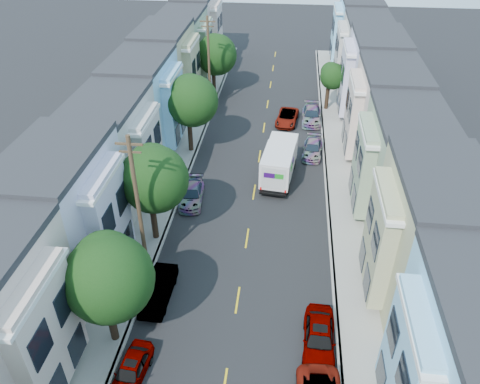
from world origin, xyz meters
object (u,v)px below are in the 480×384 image
(tree_e, at_px, (216,55))
(parked_right_c, at_px, (312,149))
(lead_sedan, at_px, (287,118))
(parked_right_b, at_px, (319,338))
(tree_d, at_px, (191,101))
(parked_left_c, at_px, (158,290))
(tree_far_r, at_px, (332,77))
(utility_pole_near, at_px, (139,208))
(tree_b, at_px, (107,279))
(parked_right_d, at_px, (311,115))
(parked_left_b, at_px, (131,371))
(utility_pole_far, at_px, (209,64))
(parked_left_d, at_px, (192,194))
(fedex_truck, at_px, (279,161))
(tree_c, at_px, (153,179))

(tree_e, distance_m, parked_right_c, 18.10)
(lead_sedan, bearing_deg, parked_right_b, -78.06)
(tree_d, distance_m, parked_left_c, 19.25)
(tree_e, distance_m, lead_sedan, 11.92)
(lead_sedan, bearing_deg, tree_far_r, 47.54)
(tree_far_r, relative_size, utility_pole_near, 0.53)
(tree_b, height_order, parked_right_d, tree_b)
(parked_left_b, height_order, parked_right_c, parked_left_b)
(tree_b, bearing_deg, tree_e, 90.00)
(tree_d, relative_size, utility_pole_far, 0.75)
(parked_left_b, bearing_deg, tree_d, 98.69)
(tree_e, height_order, parked_right_d, tree_e)
(tree_far_r, xyz_separation_m, parked_left_d, (-11.79, -19.10, -3.19))
(tree_d, relative_size, tree_far_r, 1.41)
(fedex_truck, relative_size, parked_left_b, 1.66)
(tree_d, xyz_separation_m, parked_right_b, (11.20, -21.24, -4.37))
(tree_b, height_order, parked_left_b, tree_b)
(tree_e, relative_size, fedex_truck, 1.11)
(tree_e, relative_size, tree_far_r, 1.33)
(lead_sedan, height_order, parked_left_c, parked_left_c)
(tree_c, xyz_separation_m, utility_pole_far, (0.00, 22.69, 0.02))
(tree_e, xyz_separation_m, lead_sedan, (8.64, -7.13, -4.08))
(parked_left_c, bearing_deg, fedex_truck, 66.44)
(tree_c, distance_m, tree_d, 13.02)
(parked_right_b, bearing_deg, fedex_truck, 101.92)
(tree_d, xyz_separation_m, parked_right_c, (11.20, 0.58, -4.51))
(tree_c, distance_m, tree_far_r, 27.43)
(tree_e, xyz_separation_m, parked_left_b, (1.40, -38.55, -4.08))
(utility_pole_near, bearing_deg, lead_sedan, 69.74)
(tree_b, bearing_deg, parked_left_b, -59.06)
(utility_pole_far, bearing_deg, parked_right_b, -70.08)
(tree_b, distance_m, parked_right_c, 25.57)
(parked_left_b, distance_m, parked_right_c, 26.79)
(parked_left_c, bearing_deg, utility_pole_near, 121.87)
(tree_b, distance_m, parked_right_d, 32.10)
(tree_c, height_order, utility_pole_near, utility_pole_near)
(parked_left_d, xyz_separation_m, parked_right_b, (9.80, -13.13, 0.12))
(tree_d, xyz_separation_m, lead_sedan, (8.64, 7.06, -4.50))
(utility_pole_far, xyz_separation_m, parked_left_c, (1.40, -28.36, -4.45))
(utility_pole_near, height_order, parked_left_d, utility_pole_near)
(parked_right_c, height_order, parked_right_d, parked_right_d)
(tree_b, height_order, lead_sedan, tree_b)
(tree_far_r, relative_size, parked_right_d, 1.13)
(tree_b, xyz_separation_m, tree_d, (-0.00, 22.02, 0.30))
(tree_far_r, bearing_deg, fedex_truck, -108.48)
(parked_left_c, relative_size, parked_left_d, 1.00)
(fedex_truck, xyz_separation_m, parked_left_b, (-6.81, -20.45, -1.08))
(fedex_truck, distance_m, parked_left_c, 16.31)
(lead_sedan, relative_size, parked_right_c, 1.09)
(tree_b, height_order, parked_left_c, tree_b)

